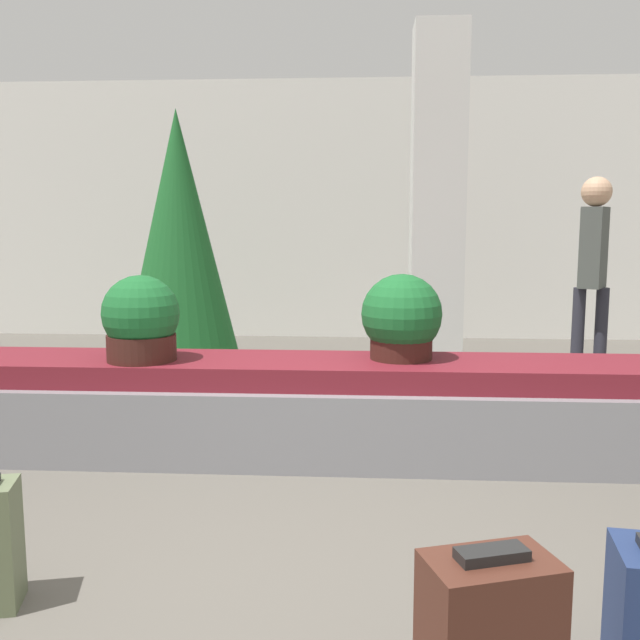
# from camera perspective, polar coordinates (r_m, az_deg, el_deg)

# --- Properties ---
(ground_plane) EXTENTS (18.00, 18.00, 0.00)m
(ground_plane) POSITION_cam_1_polar(r_m,az_deg,el_deg) (3.14, -1.96, -19.91)
(ground_plane) COLOR #59544C
(back_wall) EXTENTS (18.00, 0.06, 3.20)m
(back_wall) POSITION_cam_1_polar(r_m,az_deg,el_deg) (9.02, 1.91, 8.76)
(back_wall) COLOR silver
(back_wall) RESTS_ON ground_plane
(carousel) EXTENTS (8.12, 0.81, 0.61)m
(carousel) POSITION_cam_1_polar(r_m,az_deg,el_deg) (4.52, 0.00, -7.16)
(carousel) COLOR gray
(carousel) RESTS_ON ground_plane
(pillar) EXTENTS (0.47, 0.47, 3.20)m
(pillar) POSITION_cam_1_polar(r_m,az_deg,el_deg) (6.66, 9.34, 8.96)
(pillar) COLOR silver
(pillar) RESTS_ON ground_plane
(potted_plant_0) EXTENTS (0.47, 0.47, 0.53)m
(potted_plant_0) POSITION_cam_1_polar(r_m,az_deg,el_deg) (4.52, -14.14, -0.07)
(potted_plant_0) COLOR #381914
(potted_plant_0) RESTS_ON carousel
(potted_plant_1) EXTENTS (0.50, 0.50, 0.53)m
(potted_plant_1) POSITION_cam_1_polar(r_m,az_deg,el_deg) (4.46, 6.55, 0.08)
(potted_plant_1) COLOR #381914
(potted_plant_1) RESTS_ON carousel
(traveler_0) EXTENTS (0.31, 0.37, 1.85)m
(traveler_0) POSITION_cam_1_polar(r_m,az_deg,el_deg) (6.68, 21.01, 4.48)
(traveler_0) COLOR #282833
(traveler_0) RESTS_ON ground_plane
(decorated_tree) EXTENTS (1.10, 1.10, 2.51)m
(decorated_tree) POSITION_cam_1_polar(r_m,az_deg,el_deg) (6.92, -11.22, 6.72)
(decorated_tree) COLOR #4C331E
(decorated_tree) RESTS_ON ground_plane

